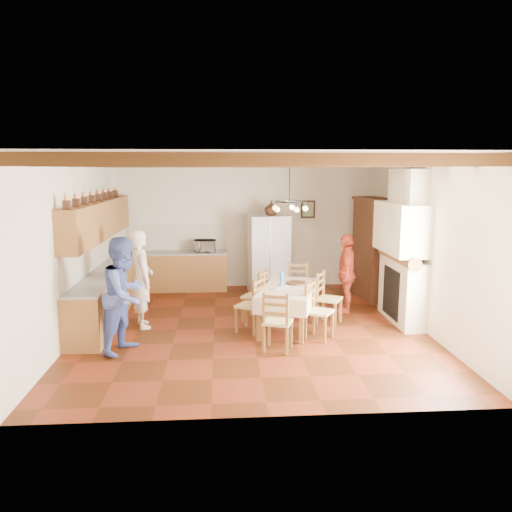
{
  "coord_description": "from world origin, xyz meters",
  "views": [
    {
      "loc": [
        -0.53,
        -8.54,
        2.81
      ],
      "look_at": [
        0.1,
        0.3,
        1.25
      ],
      "focal_mm": 35.0,
      "sensor_mm": 36.0,
      "label": 1
    }
  ],
  "objects_px": {
    "hutch": "(372,248)",
    "chair_end_far": "(298,288)",
    "chair_left_far": "(255,295)",
    "chair_end_near": "(278,321)",
    "dining_table": "(288,291)",
    "person_man": "(141,279)",
    "chair_right_far": "(329,298)",
    "chair_right_near": "(319,311)",
    "person_woman_red": "(346,273)",
    "chair_left_near": "(250,304)",
    "refrigerator": "(268,254)",
    "person_woman_blue": "(125,295)",
    "microwave": "(205,246)"
  },
  "relations": [
    {
      "from": "chair_left_near",
      "to": "person_woman_red",
      "type": "distance_m",
      "value": 2.25
    },
    {
      "from": "chair_end_near",
      "to": "person_man",
      "type": "relative_size",
      "value": 0.55
    },
    {
      "from": "chair_right_near",
      "to": "chair_right_far",
      "type": "relative_size",
      "value": 1.0
    },
    {
      "from": "chair_left_far",
      "to": "chair_right_far",
      "type": "relative_size",
      "value": 1.0
    },
    {
      "from": "chair_left_far",
      "to": "chair_right_near",
      "type": "relative_size",
      "value": 1.0
    },
    {
      "from": "refrigerator",
      "to": "chair_end_near",
      "type": "height_order",
      "value": "refrigerator"
    },
    {
      "from": "chair_end_far",
      "to": "hutch",
      "type": "bearing_deg",
      "value": 37.99
    },
    {
      "from": "hutch",
      "to": "chair_right_far",
      "type": "height_order",
      "value": "hutch"
    },
    {
      "from": "chair_right_far",
      "to": "chair_end_near",
      "type": "distance_m",
      "value": 1.71
    },
    {
      "from": "person_woman_blue",
      "to": "person_woman_red",
      "type": "xyz_separation_m",
      "value": [
        3.93,
        1.87,
        -0.12
      ]
    },
    {
      "from": "chair_right_near",
      "to": "chair_end_far",
      "type": "xyz_separation_m",
      "value": [
        -0.11,
        1.61,
        0.0
      ]
    },
    {
      "from": "dining_table",
      "to": "chair_end_near",
      "type": "distance_m",
      "value": 1.15
    },
    {
      "from": "chair_end_far",
      "to": "person_man",
      "type": "height_order",
      "value": "person_man"
    },
    {
      "from": "chair_end_far",
      "to": "chair_left_near",
      "type": "bearing_deg",
      "value": -122.71
    },
    {
      "from": "refrigerator",
      "to": "chair_left_near",
      "type": "bearing_deg",
      "value": -107.97
    },
    {
      "from": "person_man",
      "to": "chair_end_near",
      "type": "bearing_deg",
      "value": -140.1
    },
    {
      "from": "chair_end_near",
      "to": "hutch",
      "type": "bearing_deg",
      "value": -108.99
    },
    {
      "from": "chair_left_far",
      "to": "person_man",
      "type": "height_order",
      "value": "person_man"
    },
    {
      "from": "chair_right_near",
      "to": "person_woman_blue",
      "type": "bearing_deg",
      "value": 128.59
    },
    {
      "from": "microwave",
      "to": "chair_end_far",
      "type": "bearing_deg",
      "value": -45.38
    },
    {
      "from": "dining_table",
      "to": "person_woman_red",
      "type": "bearing_deg",
      "value": 36.22
    },
    {
      "from": "chair_right_far",
      "to": "dining_table",
      "type": "bearing_deg",
      "value": 135.09
    },
    {
      "from": "refrigerator",
      "to": "microwave",
      "type": "bearing_deg",
      "value": 161.38
    },
    {
      "from": "dining_table",
      "to": "chair_left_far",
      "type": "distance_m",
      "value": 0.78
    },
    {
      "from": "chair_left_near",
      "to": "chair_end_near",
      "type": "xyz_separation_m",
      "value": [
        0.38,
        -0.97,
        0.0
      ]
    },
    {
      "from": "chair_end_near",
      "to": "chair_end_far",
      "type": "relative_size",
      "value": 1.0
    },
    {
      "from": "person_man",
      "to": "dining_table",
      "type": "bearing_deg",
      "value": -115.23
    },
    {
      "from": "refrigerator",
      "to": "chair_left_near",
      "type": "relative_size",
      "value": 1.84
    },
    {
      "from": "microwave",
      "to": "dining_table",
      "type": "bearing_deg",
      "value": -61.7
    },
    {
      "from": "hutch",
      "to": "chair_end_far",
      "type": "bearing_deg",
      "value": -158.78
    },
    {
      "from": "chair_end_far",
      "to": "microwave",
      "type": "xyz_separation_m",
      "value": [
        -1.87,
        1.97,
        0.56
      ]
    },
    {
      "from": "person_woman_red",
      "to": "microwave",
      "type": "xyz_separation_m",
      "value": [
        -2.81,
        2.07,
        0.26
      ]
    },
    {
      "from": "chair_right_far",
      "to": "chair_right_near",
      "type": "bearing_deg",
      "value": -173.51
    },
    {
      "from": "hutch",
      "to": "chair_right_far",
      "type": "relative_size",
      "value": 2.28
    },
    {
      "from": "refrigerator",
      "to": "dining_table",
      "type": "xyz_separation_m",
      "value": [
        0.1,
        -2.67,
        -0.22
      ]
    },
    {
      "from": "chair_left_near",
      "to": "person_man",
      "type": "xyz_separation_m",
      "value": [
        -1.9,
        0.39,
        0.4
      ]
    },
    {
      "from": "refrigerator",
      "to": "chair_right_far",
      "type": "bearing_deg",
      "value": -76.26
    },
    {
      "from": "refrigerator",
      "to": "hutch",
      "type": "relative_size",
      "value": 0.81
    },
    {
      "from": "person_man",
      "to": "person_woman_blue",
      "type": "xyz_separation_m",
      "value": [
        -0.06,
        -1.21,
        0.02
      ]
    },
    {
      "from": "person_man",
      "to": "person_woman_red",
      "type": "distance_m",
      "value": 3.92
    },
    {
      "from": "refrigerator",
      "to": "dining_table",
      "type": "relative_size",
      "value": 0.93
    },
    {
      "from": "chair_end_near",
      "to": "person_man",
      "type": "bearing_deg",
      "value": -11.87
    },
    {
      "from": "refrigerator",
      "to": "person_woman_blue",
      "type": "bearing_deg",
      "value": -131.21
    },
    {
      "from": "chair_left_far",
      "to": "chair_end_near",
      "type": "bearing_deg",
      "value": 37.55
    },
    {
      "from": "person_woman_red",
      "to": "microwave",
      "type": "distance_m",
      "value": 3.5
    },
    {
      "from": "person_woman_red",
      "to": "microwave",
      "type": "relative_size",
      "value": 3.15
    },
    {
      "from": "person_man",
      "to": "person_woman_red",
      "type": "relative_size",
      "value": 1.13
    },
    {
      "from": "person_woman_red",
      "to": "chair_end_far",
      "type": "bearing_deg",
      "value": -81.99
    },
    {
      "from": "hutch",
      "to": "chair_end_near",
      "type": "relative_size",
      "value": 2.28
    },
    {
      "from": "dining_table",
      "to": "person_woman_blue",
      "type": "relative_size",
      "value": 1.06
    }
  ]
}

